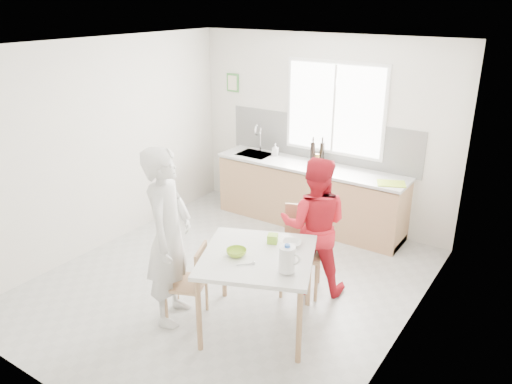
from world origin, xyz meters
TOP-DOWN VIEW (x-y plane):
  - ground at (0.00, 0.00)m, footprint 4.50×4.50m
  - room_shell at (0.00, 0.00)m, footprint 4.50×4.50m
  - window at (0.20, 2.23)m, footprint 1.50×0.06m
  - backsplash at (0.00, 2.24)m, footprint 3.00×0.02m
  - picture_frame at (-1.55, 2.23)m, footprint 0.22×0.03m
  - kitchen_counter at (-0.00, 1.95)m, footprint 2.84×0.64m
  - dining_table at (0.74, -0.52)m, footprint 1.39×1.39m
  - chair_left at (0.11, -0.78)m, footprint 0.50×0.50m
  - chair_far at (0.74, 0.38)m, footprint 0.59×0.59m
  - person_white at (-0.09, -0.86)m, footprint 0.67×0.80m
  - person_red at (0.86, 0.42)m, footprint 0.94×0.85m
  - bowl_green at (0.57, -0.64)m, footprint 0.26×0.26m
  - bowl_white at (0.92, -0.17)m, footprint 0.25×0.25m
  - milk_jug at (1.15, -0.65)m, footprint 0.21×0.15m
  - green_box at (0.72, -0.22)m, footprint 0.13×0.13m
  - spoon at (0.75, -0.75)m, footprint 0.13×0.12m
  - cutting_board at (1.22, 1.84)m, footprint 0.42×0.37m
  - wine_bottle_a at (-0.00, 2.01)m, footprint 0.07×0.07m
  - wine_bottle_b at (0.09, 2.13)m, footprint 0.07×0.07m
  - jar_amber at (0.08, 2.00)m, footprint 0.06×0.06m
  - soap_bottle at (-0.64, 2.05)m, footprint 0.11×0.11m

SIDE VIEW (x-z plane):
  - ground at x=0.00m, z-range 0.00..0.00m
  - kitchen_counter at x=0.00m, z-range -0.27..1.10m
  - chair_left at x=0.11m, z-range 0.04..0.87m
  - chair_far at x=0.74m, z-range 0.05..1.03m
  - dining_table at x=0.74m, z-range 0.32..1.14m
  - person_red at x=0.86m, z-range 0.00..1.58m
  - spoon at x=0.75m, z-range 0.82..0.84m
  - bowl_white at x=0.92m, z-range 0.82..0.87m
  - bowl_green at x=0.57m, z-range 0.82..0.88m
  - green_box at x=0.72m, z-range 0.82..0.91m
  - cutting_board at x=1.22m, z-range 0.92..0.93m
  - person_white at x=-0.09m, z-range 0.00..1.86m
  - milk_jug at x=1.15m, z-range 0.83..1.10m
  - jar_amber at x=0.08m, z-range 0.92..1.08m
  - soap_bottle at x=-0.64m, z-range 0.92..1.11m
  - wine_bottle_b at x=0.09m, z-range 0.92..1.22m
  - wine_bottle_a at x=0.00m, z-range 0.92..1.24m
  - backsplash at x=0.00m, z-range 0.90..1.55m
  - room_shell at x=0.00m, z-range -0.61..3.89m
  - window at x=0.20m, z-range 1.05..2.35m
  - picture_frame at x=-1.55m, z-range 1.76..2.04m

